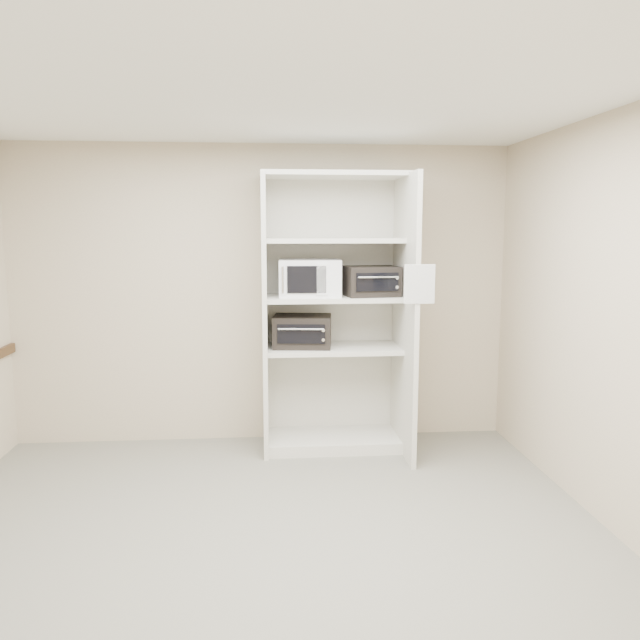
{
  "coord_description": "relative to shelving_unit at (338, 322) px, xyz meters",
  "views": [
    {
      "loc": [
        0.05,
        -3.7,
        1.94
      ],
      "look_at": [
        0.48,
        1.44,
        1.19
      ],
      "focal_mm": 35.0,
      "sensor_mm": 36.0,
      "label": 1
    }
  ],
  "objects": [
    {
      "name": "toaster_oven_upper",
      "position": [
        0.28,
        -0.06,
        0.37
      ],
      "size": [
        0.49,
        0.39,
        0.26
      ],
      "primitive_type": "cube",
      "rotation": [
        0.0,
        0.0,
        0.13
      ],
      "color": "black",
      "rests_on": "shelving_unit"
    },
    {
      "name": "toaster_oven_lower",
      "position": [
        -0.32,
        -0.0,
        -0.07
      ],
      "size": [
        0.54,
        0.43,
        0.28
      ],
      "primitive_type": "cube",
      "rotation": [
        0.0,
        0.0,
        -0.11
      ],
      "color": "black",
      "rests_on": "shelving_unit"
    },
    {
      "name": "shelving_unit",
      "position": [
        0.0,
        0.0,
        0.0
      ],
      "size": [
        1.24,
        0.92,
        2.42
      ],
      "color": "beige",
      "rests_on": "floor"
    },
    {
      "name": "wall_back",
      "position": [
        -0.67,
        0.3,
        0.22
      ],
      "size": [
        4.5,
        0.02,
        2.7
      ],
      "primitive_type": "cube",
      "color": "#BFB292",
      "rests_on": "ground"
    },
    {
      "name": "floor",
      "position": [
        -0.67,
        -1.7,
        -1.13
      ],
      "size": [
        4.5,
        4.0,
        0.01
      ],
      "primitive_type": "cube",
      "color": "slate",
      "rests_on": "ground"
    },
    {
      "name": "microwave",
      "position": [
        -0.26,
        -0.0,
        0.4
      ],
      "size": [
        0.54,
        0.41,
        0.32
      ],
      "primitive_type": "cube",
      "rotation": [
        0.0,
        0.0,
        -0.02
      ],
      "color": "white",
      "rests_on": "shelving_unit"
    },
    {
      "name": "ceiling",
      "position": [
        -0.67,
        -1.7,
        1.57
      ],
      "size": [
        4.5,
        4.0,
        0.01
      ],
      "primitive_type": "cube",
      "color": "white"
    },
    {
      "name": "wall_front",
      "position": [
        -0.67,
        -3.7,
        0.22
      ],
      "size": [
        4.5,
        0.02,
        2.7
      ],
      "primitive_type": "cube",
      "color": "#BFB292",
      "rests_on": "ground"
    },
    {
      "name": "wall_right",
      "position": [
        1.58,
        -1.7,
        0.22
      ],
      "size": [
        0.02,
        4.0,
        2.7
      ],
      "primitive_type": "cube",
      "color": "#BFB292",
      "rests_on": "ground"
    },
    {
      "name": "paper_sign",
      "position": [
        0.56,
        -0.63,
        0.39
      ],
      "size": [
        0.24,
        0.01,
        0.3
      ],
      "primitive_type": "cube",
      "rotation": [
        0.0,
        0.0,
        -0.01
      ],
      "color": "white",
      "rests_on": "shelving_unit"
    }
  ]
}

